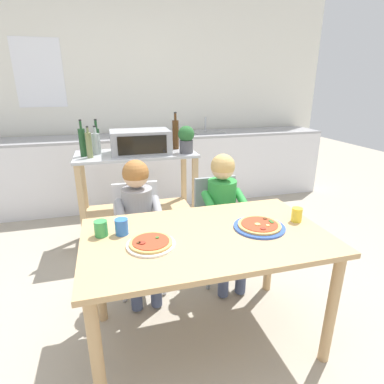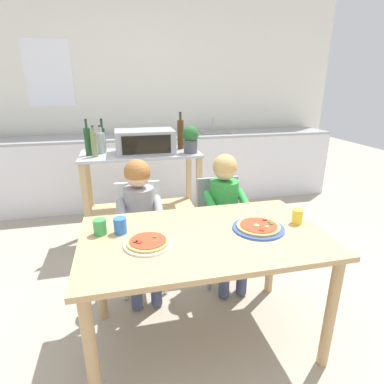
{
  "view_description": "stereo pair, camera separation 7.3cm",
  "coord_description": "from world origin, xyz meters",
  "px_view_note": "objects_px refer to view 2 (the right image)",
  "views": [
    {
      "loc": [
        -0.49,
        -1.48,
        1.53
      ],
      "look_at": [
        0.0,
        0.3,
        0.88
      ],
      "focal_mm": 28.9,
      "sensor_mm": 36.0,
      "label": 1
    },
    {
      "loc": [
        -0.42,
        -1.49,
        1.53
      ],
      "look_at": [
        0.0,
        0.3,
        0.88
      ],
      "focal_mm": 28.9,
      "sensor_mm": 36.0,
      "label": 2
    }
  ],
  "objects_px": {
    "kitchen_island_cart": "(142,183)",
    "bottle_brown_beer": "(101,143)",
    "drinking_cup_yellow": "(297,216)",
    "toaster_oven": "(145,141)",
    "pizza_plate_blue_rimmed": "(258,227)",
    "child_in_grey_shirt": "(140,213)",
    "drinking_cup_green": "(100,227)",
    "potted_herb_plant": "(191,138)",
    "bottle_dark_olive_oil": "(181,134)",
    "bottle_squat_spirits": "(103,138)",
    "dining_chair_right": "(220,221)",
    "drinking_cup_blue": "(120,225)",
    "bottle_slim_sauce": "(94,144)",
    "bottle_clear_vinegar": "(88,141)",
    "child_in_green_shirt": "(226,206)",
    "dining_chair_left": "(140,228)",
    "pizza_plate_white": "(148,243)",
    "dining_table": "(204,250)"
  },
  "relations": [
    {
      "from": "dining_chair_right",
      "to": "kitchen_island_cart",
      "type": "bearing_deg",
      "value": 126.13
    },
    {
      "from": "bottle_dark_olive_oil",
      "to": "child_in_grey_shirt",
      "type": "height_order",
      "value": "bottle_dark_olive_oil"
    },
    {
      "from": "dining_chair_left",
      "to": "kitchen_island_cart",
      "type": "bearing_deg",
      "value": 83.75
    },
    {
      "from": "kitchen_island_cart",
      "to": "child_in_grey_shirt",
      "type": "distance_m",
      "value": 0.87
    },
    {
      "from": "toaster_oven",
      "to": "pizza_plate_blue_rimmed",
      "type": "bearing_deg",
      "value": -69.99
    },
    {
      "from": "bottle_squat_spirits",
      "to": "pizza_plate_white",
      "type": "xyz_separation_m",
      "value": [
        0.26,
        -1.64,
        -0.29
      ]
    },
    {
      "from": "bottle_dark_olive_oil",
      "to": "bottle_clear_vinegar",
      "type": "bearing_deg",
      "value": -172.78
    },
    {
      "from": "bottle_brown_beer",
      "to": "potted_herb_plant",
      "type": "height_order",
      "value": "bottle_brown_beer"
    },
    {
      "from": "bottle_slim_sauce",
      "to": "potted_herb_plant",
      "type": "height_order",
      "value": "bottle_slim_sauce"
    },
    {
      "from": "bottle_dark_olive_oil",
      "to": "drinking_cup_green",
      "type": "bearing_deg",
      "value": -118.0
    },
    {
      "from": "potted_herb_plant",
      "to": "pizza_plate_blue_rimmed",
      "type": "bearing_deg",
      "value": -85.58
    },
    {
      "from": "kitchen_island_cart",
      "to": "drinking_cup_yellow",
      "type": "distance_m",
      "value": 1.65
    },
    {
      "from": "kitchen_island_cart",
      "to": "dining_chair_left",
      "type": "height_order",
      "value": "kitchen_island_cart"
    },
    {
      "from": "pizza_plate_white",
      "to": "drinking_cup_yellow",
      "type": "relative_size",
      "value": 2.94
    },
    {
      "from": "bottle_squat_spirits",
      "to": "bottle_brown_beer",
      "type": "xyz_separation_m",
      "value": [
        -0.01,
        -0.11,
        -0.02
      ]
    },
    {
      "from": "toaster_oven",
      "to": "dining_table",
      "type": "distance_m",
      "value": 1.47
    },
    {
      "from": "kitchen_island_cart",
      "to": "bottle_brown_beer",
      "type": "distance_m",
      "value": 0.54
    },
    {
      "from": "kitchen_island_cart",
      "to": "pizza_plate_blue_rimmed",
      "type": "relative_size",
      "value": 3.74
    },
    {
      "from": "pizza_plate_blue_rimmed",
      "to": "toaster_oven",
      "type": "bearing_deg",
      "value": 110.01
    },
    {
      "from": "bottle_squat_spirits",
      "to": "drinking_cup_green",
      "type": "bearing_deg",
      "value": -89.51
    },
    {
      "from": "bottle_squat_spirits",
      "to": "bottle_slim_sauce",
      "type": "relative_size",
      "value": 1.11
    },
    {
      "from": "child_in_grey_shirt",
      "to": "dining_chair_left",
      "type": "bearing_deg",
      "value": 90.0
    },
    {
      "from": "bottle_slim_sauce",
      "to": "dining_chair_left",
      "type": "relative_size",
      "value": 0.34
    },
    {
      "from": "potted_herb_plant",
      "to": "child_in_grey_shirt",
      "type": "relative_size",
      "value": 0.25
    },
    {
      "from": "bottle_dark_olive_oil",
      "to": "bottle_squat_spirits",
      "type": "relative_size",
      "value": 1.17
    },
    {
      "from": "toaster_oven",
      "to": "child_in_grey_shirt",
      "type": "relative_size",
      "value": 0.53
    },
    {
      "from": "pizza_plate_white",
      "to": "drinking_cup_yellow",
      "type": "distance_m",
      "value": 0.91
    },
    {
      "from": "bottle_slim_sauce",
      "to": "drinking_cup_yellow",
      "type": "distance_m",
      "value": 1.82
    },
    {
      "from": "toaster_oven",
      "to": "drinking_cup_blue",
      "type": "bearing_deg",
      "value": -101.61
    },
    {
      "from": "kitchen_island_cart",
      "to": "bottle_brown_beer",
      "type": "relative_size",
      "value": 4.3
    },
    {
      "from": "bottle_brown_beer",
      "to": "drinking_cup_green",
      "type": "xyz_separation_m",
      "value": [
        0.02,
        -1.34,
        -0.24
      ]
    },
    {
      "from": "child_in_grey_shirt",
      "to": "drinking_cup_green",
      "type": "bearing_deg",
      "value": -119.83
    },
    {
      "from": "child_in_green_shirt",
      "to": "dining_chair_right",
      "type": "bearing_deg",
      "value": 90.0
    },
    {
      "from": "pizza_plate_blue_rimmed",
      "to": "drinking_cup_green",
      "type": "relative_size",
      "value": 3.36
    },
    {
      "from": "toaster_oven",
      "to": "bottle_dark_olive_oil",
      "type": "height_order",
      "value": "bottle_dark_olive_oil"
    },
    {
      "from": "toaster_oven",
      "to": "pizza_plate_blue_rimmed",
      "type": "distance_m",
      "value": 1.53
    },
    {
      "from": "toaster_oven",
      "to": "bottle_squat_spirits",
      "type": "relative_size",
      "value": 1.76
    },
    {
      "from": "potted_herb_plant",
      "to": "pizza_plate_blue_rimmed",
      "type": "xyz_separation_m",
      "value": [
        0.1,
        -1.31,
        -0.3
      ]
    },
    {
      "from": "drinking_cup_green",
      "to": "dining_chair_left",
      "type": "bearing_deg",
      "value": 65.89
    },
    {
      "from": "bottle_dark_olive_oil",
      "to": "dining_chair_left",
      "type": "height_order",
      "value": "bottle_dark_olive_oil"
    },
    {
      "from": "dining_chair_right",
      "to": "drinking_cup_blue",
      "type": "bearing_deg",
      "value": -145.21
    },
    {
      "from": "child_in_green_shirt",
      "to": "drinking_cup_yellow",
      "type": "distance_m",
      "value": 0.6
    },
    {
      "from": "kitchen_island_cart",
      "to": "potted_herb_plant",
      "type": "bearing_deg",
      "value": -16.01
    },
    {
      "from": "potted_herb_plant",
      "to": "bottle_brown_beer",
      "type": "bearing_deg",
      "value": 167.81
    },
    {
      "from": "drinking_cup_yellow",
      "to": "drinking_cup_blue",
      "type": "distance_m",
      "value": 1.05
    },
    {
      "from": "kitchen_island_cart",
      "to": "drinking_cup_yellow",
      "type": "bearing_deg",
      "value": -59.91
    },
    {
      "from": "bottle_dark_olive_oil",
      "to": "pizza_plate_blue_rimmed",
      "type": "relative_size",
      "value": 1.2
    },
    {
      "from": "bottle_squat_spirits",
      "to": "drinking_cup_blue",
      "type": "relative_size",
      "value": 3.38
    },
    {
      "from": "child_in_green_shirt",
      "to": "potted_herb_plant",
      "type": "bearing_deg",
      "value": 97.6
    },
    {
      "from": "dining_chair_left",
      "to": "bottle_dark_olive_oil",
      "type": "bearing_deg",
      "value": 59.54
    }
  ]
}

